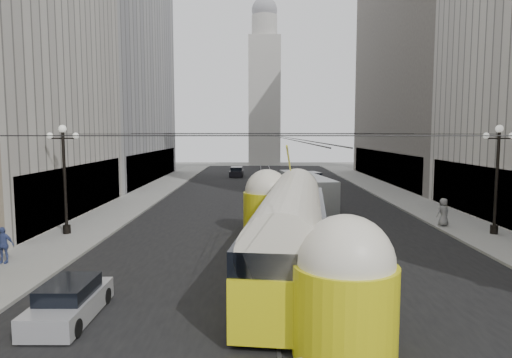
{
  "coord_description": "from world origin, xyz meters",
  "views": [
    {
      "loc": [
        -1.35,
        -8.41,
        6.09
      ],
      "look_at": [
        -1.41,
        12.73,
        3.93
      ],
      "focal_mm": 32.0,
      "sensor_mm": 36.0,
      "label": 1
    }
  ],
  "objects_px": {
    "city_bus": "(306,190)",
    "pedestrian_sidewalk_left": "(3,245)",
    "streetcar": "(291,228)",
    "pedestrian_sidewalk_right": "(443,212)",
    "sedan_silver": "(69,302)"
  },
  "relations": [
    {
      "from": "sedan_silver",
      "to": "pedestrian_sidewalk_right",
      "type": "relative_size",
      "value": 2.24
    },
    {
      "from": "streetcar",
      "to": "pedestrian_sidewalk_right",
      "type": "height_order",
      "value": "streetcar"
    },
    {
      "from": "pedestrian_sidewalk_right",
      "to": "pedestrian_sidewalk_left",
      "type": "relative_size",
      "value": 1.07
    },
    {
      "from": "pedestrian_sidewalk_left",
      "to": "sedan_silver",
      "type": "bearing_deg",
      "value": -48.59
    },
    {
      "from": "streetcar",
      "to": "pedestrian_sidewalk_left",
      "type": "height_order",
      "value": "streetcar"
    },
    {
      "from": "streetcar",
      "to": "city_bus",
      "type": "xyz_separation_m",
      "value": [
        2.38,
        16.54,
        -0.45
      ]
    },
    {
      "from": "sedan_silver",
      "to": "pedestrian_sidewalk_left",
      "type": "height_order",
      "value": "pedestrian_sidewalk_left"
    },
    {
      "from": "sedan_silver",
      "to": "pedestrian_sidewalk_left",
      "type": "relative_size",
      "value": 2.39
    },
    {
      "from": "sedan_silver",
      "to": "pedestrian_sidewalk_left",
      "type": "xyz_separation_m",
      "value": [
        -5.45,
        5.93,
        0.42
      ]
    },
    {
      "from": "streetcar",
      "to": "city_bus",
      "type": "bearing_deg",
      "value": 81.82
    },
    {
      "from": "streetcar",
      "to": "pedestrian_sidewalk_left",
      "type": "relative_size",
      "value": 10.74
    },
    {
      "from": "pedestrian_sidewalk_left",
      "to": "streetcar",
      "type": "bearing_deg",
      "value": -4.54
    },
    {
      "from": "city_bus",
      "to": "sedan_silver",
      "type": "bearing_deg",
      "value": -114.77
    },
    {
      "from": "city_bus",
      "to": "pedestrian_sidewalk_left",
      "type": "xyz_separation_m",
      "value": [
        -15.46,
        -15.77,
        -0.5
      ]
    },
    {
      "from": "streetcar",
      "to": "sedan_silver",
      "type": "height_order",
      "value": "streetcar"
    }
  ]
}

